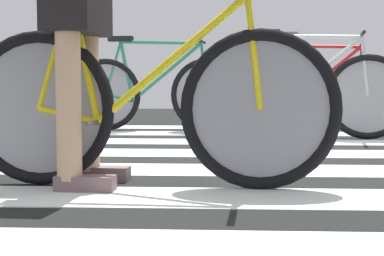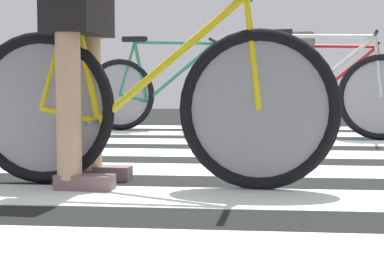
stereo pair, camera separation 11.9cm
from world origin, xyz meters
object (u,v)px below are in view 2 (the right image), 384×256
(bicycle_4_of_4, at_px, (332,91))
(bicycle_1_of_4, at_px, (146,103))
(cyclist_1_of_4, at_px, (80,49))
(bicycle_3_of_4, at_px, (169,92))
(cyclist_4_of_4, at_px, (304,66))
(bicycle_2_of_4, at_px, (318,94))

(bicycle_4_of_4, bearing_deg, bicycle_1_of_4, -100.10)
(bicycle_1_of_4, bearing_deg, cyclist_1_of_4, 180.00)
(bicycle_1_of_4, distance_m, cyclist_1_of_4, 0.40)
(cyclist_1_of_4, height_order, bicycle_3_of_4, cyclist_1_of_4)
(cyclist_4_of_4, bearing_deg, cyclist_1_of_4, -100.00)
(bicycle_3_of_4, relative_size, cyclist_4_of_4, 1.71)
(cyclist_1_of_4, height_order, bicycle_2_of_4, cyclist_1_of_4)
(cyclist_1_of_4, distance_m, cyclist_4_of_4, 4.07)
(bicycle_4_of_4, distance_m, cyclist_4_of_4, 0.41)
(cyclist_1_of_4, height_order, cyclist_4_of_4, cyclist_4_of_4)
(bicycle_3_of_4, xyz_separation_m, bicycle_4_of_4, (1.69, 0.72, 0.00))
(bicycle_2_of_4, distance_m, bicycle_4_of_4, 1.42)
(bicycle_3_of_4, relative_size, bicycle_4_of_4, 1.01)
(bicycle_2_of_4, distance_m, cyclist_4_of_4, 1.46)
(bicycle_2_of_4, relative_size, bicycle_4_of_4, 1.00)
(bicycle_2_of_4, height_order, bicycle_3_of_4, same)
(bicycle_1_of_4, relative_size, cyclist_1_of_4, 1.78)
(bicycle_1_of_4, distance_m, bicycle_2_of_4, 2.64)
(bicycle_3_of_4, distance_m, bicycle_4_of_4, 1.84)
(bicycle_2_of_4, relative_size, cyclist_4_of_4, 1.69)
(bicycle_1_of_4, xyz_separation_m, bicycle_3_of_4, (-0.31, 3.08, 0.00))
(bicycle_1_of_4, height_order, bicycle_4_of_4, same)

